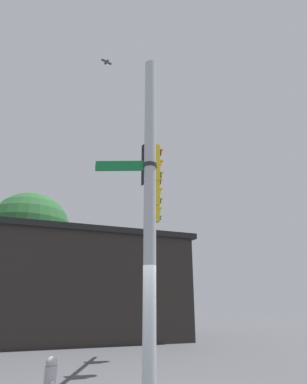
# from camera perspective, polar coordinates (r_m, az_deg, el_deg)

# --- Properties ---
(signal_pole) EXTENTS (0.25, 0.25, 7.15)m
(signal_pole) POSITION_cam_1_polar(r_m,az_deg,el_deg) (6.39, -0.66, -3.23)
(signal_pole) COLOR #ADB2B7
(signal_pole) RESTS_ON ground
(mast_arm) EXTENTS (6.68, 4.41, 0.15)m
(mast_arm) POSITION_cam_1_polar(r_m,az_deg,el_deg) (11.02, -0.04, 4.64)
(mast_arm) COLOR #ADB2B7
(traffic_light_nearest_pole) EXTENTS (0.54, 0.49, 1.31)m
(traffic_light_nearest_pole) POSITION_cam_1_polar(r_m,az_deg,el_deg) (8.96, -0.14, 5.12)
(traffic_light_nearest_pole) COLOR black
(traffic_light_mid_inner) EXTENTS (0.54, 0.49, 1.31)m
(traffic_light_mid_inner) POSITION_cam_1_polar(r_m,az_deg,el_deg) (11.10, 0.09, 0.18)
(traffic_light_mid_inner) COLOR black
(traffic_light_mid_outer) EXTENTS (0.54, 0.49, 1.31)m
(traffic_light_mid_outer) POSITION_cam_1_polar(r_m,az_deg,el_deg) (13.29, 0.24, -3.14)
(traffic_light_mid_outer) COLOR black
(street_name_sign) EXTENTS (0.77, 1.11, 0.22)m
(street_name_sign) POSITION_cam_1_polar(r_m,az_deg,el_deg) (6.73, -3.43, 4.64)
(street_name_sign) COLOR #147238
(bird_flying) EXTENTS (0.26, 0.35, 0.08)m
(bird_flying) POSITION_cam_1_polar(r_m,az_deg,el_deg) (10.80, -8.32, 21.80)
(bird_flying) COLOR #4C4742
(storefront_building) EXTENTS (10.76, 14.42, 5.56)m
(storefront_building) POSITION_cam_1_polar(r_m,az_deg,el_deg) (19.76, -15.90, -15.77)
(storefront_building) COLOR #282321
(storefront_building) RESTS_ON ground
(tree_by_storefront) EXTENTS (4.76, 4.76, 8.24)m
(tree_by_storefront) POSITION_cam_1_polar(r_m,az_deg,el_deg) (20.59, -21.16, -6.71)
(tree_by_storefront) COLOR #4C3823
(tree_by_storefront) RESTS_ON ground
(fire_hydrant) EXTENTS (0.35, 0.24, 0.82)m
(fire_hydrant) POSITION_cam_1_polar(r_m,az_deg,el_deg) (7.65, -17.82, -28.99)
(fire_hydrant) COLOR #99999E
(fire_hydrant) RESTS_ON ground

